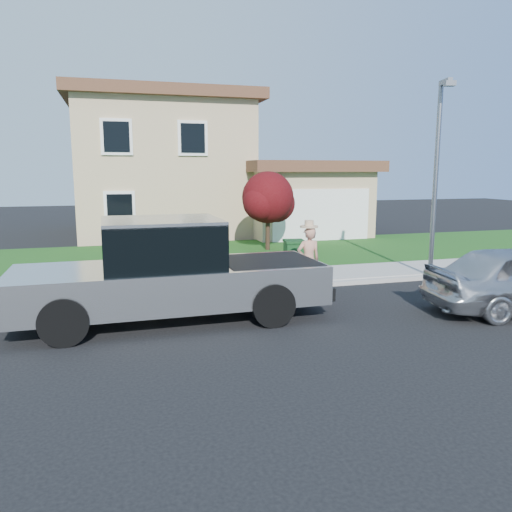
{
  "coord_description": "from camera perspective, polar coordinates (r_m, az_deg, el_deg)",
  "views": [
    {
      "loc": [
        -2.47,
        -9.69,
        3.19
      ],
      "look_at": [
        0.74,
        1.53,
        1.2
      ],
      "focal_mm": 35.0,
      "sensor_mm": 36.0,
      "label": 1
    }
  ],
  "objects": [
    {
      "name": "trash_bin",
      "position": [
        15.16,
        4.37,
        0.01
      ],
      "size": [
        0.7,
        0.77,
        0.98
      ],
      "rotation": [
        0.0,
        0.0,
        -0.15
      ],
      "color": "#0E3614",
      "rests_on": "sidewalk"
    },
    {
      "name": "curb",
      "position": [
        13.43,
        -0.56,
        -3.8
      ],
      "size": [
        40.0,
        0.2,
        0.12
      ],
      "primitive_type": "cube",
      "color": "gray",
      "rests_on": "ground"
    },
    {
      "name": "ground",
      "position": [
        10.49,
        -1.62,
        -8.02
      ],
      "size": [
        80.0,
        80.0,
        0.0
      ],
      "primitive_type": "plane",
      "color": "black",
      "rests_on": "ground"
    },
    {
      "name": "pickup_truck",
      "position": [
        10.83,
        -9.86,
        -1.98
      ],
      "size": [
        6.75,
        2.6,
        2.21
      ],
      "rotation": [
        0.0,
        0.0,
        0.01
      ],
      "color": "black",
      "rests_on": "ground"
    },
    {
      "name": "woman",
      "position": [
        13.15,
        6.01,
        -0.33
      ],
      "size": [
        0.65,
        0.47,
        1.93
      ],
      "rotation": [
        0.0,
        0.0,
        3.17
      ],
      "color": "tan",
      "rests_on": "ground"
    },
    {
      "name": "sidewalk",
      "position": [
        14.46,
        -1.72,
        -2.76
      ],
      "size": [
        40.0,
        2.0,
        0.15
      ],
      "primitive_type": "cube",
      "color": "gray",
      "rests_on": "ground"
    },
    {
      "name": "street_lamp",
      "position": [
        15.24,
        19.98,
        9.22
      ],
      "size": [
        0.36,
        0.74,
        5.65
      ],
      "rotation": [
        0.0,
        0.0,
        -0.23
      ],
      "color": "slate",
      "rests_on": "ground"
    },
    {
      "name": "ornamental_tree",
      "position": [
        19.67,
        1.45,
        6.42
      ],
      "size": [
        2.25,
        2.03,
        3.08
      ],
      "color": "black",
      "rests_on": "lawn"
    },
    {
      "name": "lawn",
      "position": [
        18.78,
        -5.1,
        0.02
      ],
      "size": [
        40.0,
        7.0,
        0.1
      ],
      "primitive_type": "cube",
      "color": "#183F12",
      "rests_on": "ground"
    },
    {
      "name": "house",
      "position": [
        26.34,
        -7.83,
        9.55
      ],
      "size": [
        14.0,
        11.3,
        6.85
      ],
      "color": "tan",
      "rests_on": "ground"
    }
  ]
}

